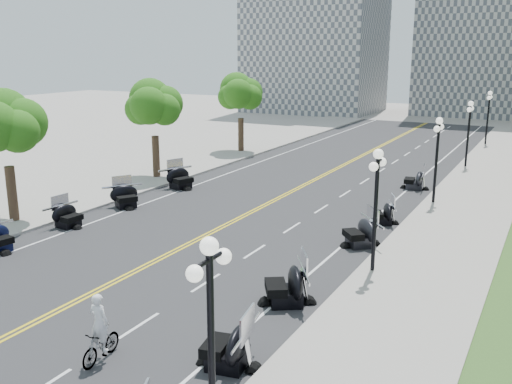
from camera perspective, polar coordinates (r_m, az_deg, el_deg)
The scene contains 43 objects.
ground at distance 24.25m, azimuth -11.43°, elevation -7.50°, with size 160.00×160.00×0.00m, color gray.
road at distance 32.14m, azimuth -0.09°, elevation -1.83°, with size 16.00×90.00×0.01m, color #333335.
centerline_yellow_a at distance 32.19m, azimuth -0.28°, elevation -1.79°, with size 0.12×90.00×0.00m, color yellow.
centerline_yellow_b at distance 32.08m, azimuth 0.10°, elevation -1.84°, with size 0.12×90.00×0.00m, color yellow.
edge_line_north at distance 29.77m, azimuth 10.85°, elevation -3.37°, with size 0.12×90.00×0.00m, color white.
edge_line_south at distance 35.51m, azimuth -9.23°, elevation -0.46°, with size 0.12×90.00×0.00m, color white.
lane_dash_5 at distance 19.56m, azimuth -11.59°, elevation -12.92°, with size 0.12×2.00×0.00m, color white.
lane_dash_6 at distance 22.46m, azimuth -5.03°, elevation -9.02°, with size 0.12×2.00×0.00m, color white.
lane_dash_7 at distance 25.66m, azimuth -0.13°, elevation -5.96°, with size 0.12×2.00×0.00m, color white.
lane_dash_8 at distance 29.06m, azimuth 3.61°, elevation -3.57°, with size 0.12×2.00×0.00m, color white.
lane_dash_9 at distance 32.59m, azimuth 6.55°, elevation -1.68°, with size 0.12×2.00×0.00m, color white.
lane_dash_10 at distance 36.23m, azimuth 8.89°, elevation -0.16°, with size 0.12×2.00×0.00m, color white.
lane_dash_11 at distance 39.93m, azimuth 10.81°, elevation 1.08°, with size 0.12×2.00×0.00m, color white.
lane_dash_12 at distance 43.68m, azimuth 12.40°, elevation 2.11°, with size 0.12×2.00×0.00m, color white.
lane_dash_13 at distance 47.48m, azimuth 13.74°, elevation 2.97°, with size 0.12×2.00×0.00m, color white.
lane_dash_14 at distance 51.30m, azimuth 14.88°, elevation 3.71°, with size 0.12×2.00×0.00m, color white.
lane_dash_15 at distance 55.15m, azimuth 15.86°, elevation 4.34°, with size 0.12×2.00×0.00m, color white.
lane_dash_16 at distance 59.02m, azimuth 16.72°, elevation 4.88°, with size 0.12×2.00×0.00m, color white.
lane_dash_17 at distance 62.91m, azimuth 17.47°, elevation 5.36°, with size 0.12×2.00×0.00m, color white.
lane_dash_18 at distance 66.81m, azimuth 18.13°, elevation 5.78°, with size 0.12×2.00×0.00m, color white.
lane_dash_19 at distance 70.72m, azimuth 18.73°, elevation 6.16°, with size 0.12×2.00×0.00m, color white.
sidewalk_north at distance 28.89m, azimuth 18.64°, elevation -4.28°, with size 5.00×90.00×0.15m, color #9E9991.
sidewalk_south at distance 38.07m, azimuth -14.16°, elevation 0.36°, with size 5.00×90.00×0.15m, color #9E9991.
distant_block_a at distance 85.80m, azimuth 6.00°, elevation 16.76°, with size 18.00×14.00×26.00m, color gray.
distant_block_b at distance 86.12m, azimuth 22.00°, elevation 17.19°, with size 16.00×12.00×30.00m, color gray.
street_lamp_1 at distance 12.64m, azimuth -4.49°, elevation -15.30°, with size 0.50×1.20×4.90m, color black, non-canonical shape.
street_lamp_2 at distance 22.93m, azimuth 11.85°, elevation -1.93°, with size 0.50×1.20×4.90m, color black, non-canonical shape.
street_lamp_3 at distance 34.34m, azimuth 17.59°, elevation 2.99°, with size 0.50×1.20×4.90m, color black, non-canonical shape.
street_lamp_4 at distance 46.06m, azimuth 20.45°, elevation 5.43°, with size 0.50×1.20×4.90m, color black, non-canonical shape.
street_lamp_5 at distance 57.89m, azimuth 22.16°, elevation 6.86°, with size 0.50×1.20×4.90m, color black, non-canonical shape.
tree_2 at distance 31.51m, azimuth -23.77°, elevation 5.48°, with size 4.80×4.80×9.20m, color #235619, non-canonical shape.
tree_3 at distance 39.98m, azimuth -10.16°, elevation 8.01°, with size 4.80×4.80×9.20m, color #235619, non-canonical shape.
tree_4 at distance 49.92m, azimuth -1.54°, elevation 9.38°, with size 4.80×4.80×9.20m, color #235619, non-canonical shape.
motorcycle_n_4 at distance 16.67m, azimuth -2.88°, elevation -14.88°, with size 2.09×2.09×1.46m, color black, non-canonical shape.
motorcycle_n_5 at distance 20.40m, azimuth 3.01°, elevation -9.09°, with size 2.23×2.23×1.56m, color black, non-canonical shape.
motorcycle_n_7 at distance 26.57m, azimuth 10.37°, elevation -3.86°, with size 2.08×2.08×1.46m, color black, non-canonical shape.
motorcycle_n_8 at distance 30.20m, azimuth 12.52°, elevation -1.99°, with size 1.79×1.79×1.25m, color black, non-canonical shape.
motorcycle_n_10 at distance 38.26m, azimuth 15.57°, elevation 1.28°, with size 1.96×1.96×1.37m, color black, non-canonical shape.
motorcycle_s_6 at distance 30.47m, azimuth -18.30°, elevation -2.17°, with size 1.88×1.88×1.32m, color black, non-canonical shape.
motorcycle_s_7 at distance 33.41m, azimuth -12.94°, elevation -0.32°, with size 2.03×2.03×1.42m, color black, non-canonical shape.
motorcycle_s_8 at distance 37.33m, azimuth -7.56°, elevation 1.49°, with size 2.18×2.18×1.52m, color black, non-canonical shape.
bicycle at distance 17.62m, azimuth -15.25°, elevation -14.55°, with size 0.47×1.66×1.00m, color #A51414.
cyclist_rider at distance 17.02m, azimuth -15.55°, elevation -10.47°, with size 0.64×0.42×1.75m, color silver.
Camera 1 is at (14.62, -17.24, 8.78)m, focal length 40.00 mm.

